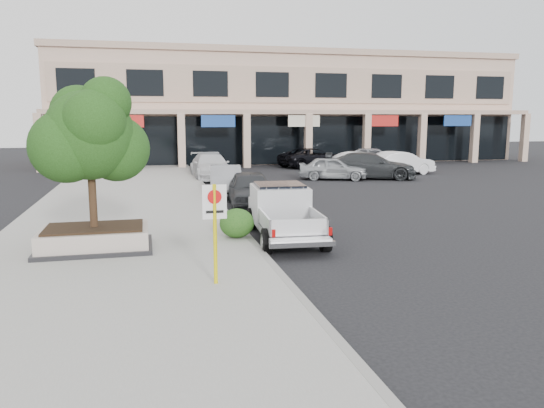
{
  "coord_description": "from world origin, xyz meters",
  "views": [
    {
      "loc": [
        -4.67,
        -13.61,
        3.95
      ],
      "look_at": [
        -1.06,
        1.5,
        1.38
      ],
      "focal_mm": 35.0,
      "sensor_mm": 36.0,
      "label": 1
    }
  ],
  "objects_px": {
    "planter_tree": "(95,136)",
    "curb_car_a": "(250,189)",
    "curb_car_d": "(209,162)",
    "lot_car_f": "(400,163)",
    "lot_car_d": "(312,158)",
    "lot_car_a": "(333,168)",
    "curb_car_c": "(211,166)",
    "pickup_truck": "(285,213)",
    "curb_car_b": "(226,180)",
    "planter": "(95,238)",
    "lot_car_c": "(371,166)",
    "no_parking_sign": "(215,220)",
    "lot_car_e": "(374,158)",
    "lot_car_b": "(363,164)"
  },
  "relations": [
    {
      "from": "planter_tree",
      "to": "curb_car_a",
      "type": "height_order",
      "value": "planter_tree"
    },
    {
      "from": "curb_car_d",
      "to": "lot_car_f",
      "type": "relative_size",
      "value": 1.02
    },
    {
      "from": "lot_car_d",
      "to": "lot_car_f",
      "type": "relative_size",
      "value": 1.13
    },
    {
      "from": "lot_car_a",
      "to": "lot_car_d",
      "type": "height_order",
      "value": "lot_car_d"
    },
    {
      "from": "curb_car_c",
      "to": "lot_car_f",
      "type": "distance_m",
      "value": 12.97
    },
    {
      "from": "pickup_truck",
      "to": "curb_car_c",
      "type": "height_order",
      "value": "pickup_truck"
    },
    {
      "from": "planter_tree",
      "to": "curb_car_b",
      "type": "height_order",
      "value": "planter_tree"
    },
    {
      "from": "planter",
      "to": "curb_car_c",
      "type": "relative_size",
      "value": 0.58
    },
    {
      "from": "planter_tree",
      "to": "lot_car_c",
      "type": "bearing_deg",
      "value": 45.45
    },
    {
      "from": "planter_tree",
      "to": "curb_car_c",
      "type": "bearing_deg",
      "value": 73.29
    },
    {
      "from": "no_parking_sign",
      "to": "lot_car_a",
      "type": "xyz_separation_m",
      "value": [
        9.99,
        19.74,
        -0.9
      ]
    },
    {
      "from": "lot_car_f",
      "to": "no_parking_sign",
      "type": "bearing_deg",
      "value": 134.59
    },
    {
      "from": "pickup_truck",
      "to": "curb_car_d",
      "type": "height_order",
      "value": "pickup_truck"
    },
    {
      "from": "lot_car_a",
      "to": "lot_car_e",
      "type": "distance_m",
      "value": 8.21
    },
    {
      "from": "no_parking_sign",
      "to": "lot_car_d",
      "type": "relative_size",
      "value": 0.42
    },
    {
      "from": "lot_car_c",
      "to": "curb_car_d",
      "type": "bearing_deg",
      "value": 76.35
    },
    {
      "from": "pickup_truck",
      "to": "lot_car_f",
      "type": "bearing_deg",
      "value": 57.26
    },
    {
      "from": "curb_car_b",
      "to": "lot_car_a",
      "type": "relative_size",
      "value": 1.04
    },
    {
      "from": "planter",
      "to": "lot_car_f",
      "type": "relative_size",
      "value": 0.66
    },
    {
      "from": "curb_car_c",
      "to": "lot_car_c",
      "type": "distance_m",
      "value": 10.25
    },
    {
      "from": "curb_car_c",
      "to": "curb_car_d",
      "type": "relative_size",
      "value": 1.12
    },
    {
      "from": "no_parking_sign",
      "to": "lot_car_f",
      "type": "relative_size",
      "value": 0.48
    },
    {
      "from": "curb_car_c",
      "to": "lot_car_b",
      "type": "relative_size",
      "value": 1.11
    },
    {
      "from": "lot_car_c",
      "to": "lot_car_f",
      "type": "relative_size",
      "value": 1.19
    },
    {
      "from": "lot_car_a",
      "to": "lot_car_b",
      "type": "relative_size",
      "value": 0.86
    },
    {
      "from": "lot_car_d",
      "to": "pickup_truck",
      "type": "bearing_deg",
      "value": 141.23
    },
    {
      "from": "curb_car_c",
      "to": "lot_car_b",
      "type": "bearing_deg",
      "value": -8.99
    },
    {
      "from": "lot_car_a",
      "to": "curb_car_d",
      "type": "bearing_deg",
      "value": 66.54
    },
    {
      "from": "curb_car_a",
      "to": "pickup_truck",
      "type": "bearing_deg",
      "value": -84.17
    },
    {
      "from": "no_parking_sign",
      "to": "curb_car_a",
      "type": "height_order",
      "value": "no_parking_sign"
    },
    {
      "from": "lot_car_f",
      "to": "planter_tree",
      "type": "bearing_deg",
      "value": 123.86
    },
    {
      "from": "planter_tree",
      "to": "pickup_truck",
      "type": "relative_size",
      "value": 0.74
    },
    {
      "from": "planter",
      "to": "no_parking_sign",
      "type": "relative_size",
      "value": 1.39
    },
    {
      "from": "no_parking_sign",
      "to": "curb_car_d",
      "type": "bearing_deg",
      "value": 83.57
    },
    {
      "from": "lot_car_e",
      "to": "planter",
      "type": "bearing_deg",
      "value": 163.26
    },
    {
      "from": "curb_car_d",
      "to": "lot_car_a",
      "type": "relative_size",
      "value": 1.14
    },
    {
      "from": "lot_car_a",
      "to": "lot_car_d",
      "type": "xyz_separation_m",
      "value": [
        1.24,
        8.25,
        0.02
      ]
    },
    {
      "from": "no_parking_sign",
      "to": "curb_car_d",
      "type": "xyz_separation_m",
      "value": [
        2.98,
        26.45,
        -0.95
      ]
    },
    {
      "from": "curb_car_a",
      "to": "lot_car_d",
      "type": "relative_size",
      "value": 0.86
    },
    {
      "from": "no_parking_sign",
      "to": "planter",
      "type": "bearing_deg",
      "value": 127.03
    },
    {
      "from": "no_parking_sign",
      "to": "curb_car_c",
      "type": "bearing_deg",
      "value": 83.4
    },
    {
      "from": "curb_car_c",
      "to": "lot_car_a",
      "type": "bearing_deg",
      "value": -19.17
    },
    {
      "from": "lot_car_a",
      "to": "lot_car_c",
      "type": "height_order",
      "value": "lot_car_c"
    },
    {
      "from": "curb_car_a",
      "to": "lot_car_f",
      "type": "distance_m",
      "value": 16.44
    },
    {
      "from": "curb_car_c",
      "to": "lot_car_b",
      "type": "height_order",
      "value": "lot_car_b"
    },
    {
      "from": "lot_car_a",
      "to": "pickup_truck",
      "type": "bearing_deg",
      "value": 175.05
    },
    {
      "from": "no_parking_sign",
      "to": "curb_car_d",
      "type": "distance_m",
      "value": 26.63
    },
    {
      "from": "no_parking_sign",
      "to": "lot_car_b",
      "type": "height_order",
      "value": "no_parking_sign"
    },
    {
      "from": "planter_tree",
      "to": "lot_car_c",
      "type": "height_order",
      "value": "planter_tree"
    },
    {
      "from": "planter",
      "to": "curb_car_b",
      "type": "distance_m",
      "value": 12.29
    }
  ]
}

